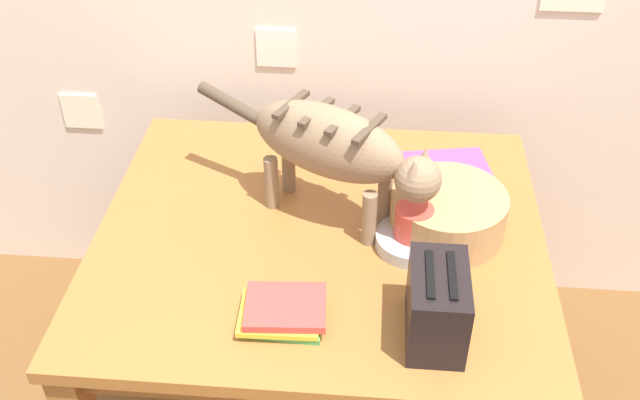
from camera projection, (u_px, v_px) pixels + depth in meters
dining_table at (320, 258)px, 1.92m from camera, size 1.12×0.99×0.74m
cat at (335, 147)px, 1.78m from camera, size 0.62×0.34×0.32m
saucer_bowl at (412, 240)px, 1.81m from camera, size 0.18×0.18×0.04m
coffee_mug at (415, 222)px, 1.78m from camera, size 0.13×0.09×0.08m
magazine at (442, 171)px, 2.07m from camera, size 0.30×0.25×0.01m
book_stack at (283, 312)px, 1.62m from camera, size 0.19×0.15×0.05m
wicker_basket at (448, 213)px, 1.83m from camera, size 0.28×0.28×0.11m
toaster at (437, 305)px, 1.55m from camera, size 0.12×0.20×0.18m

